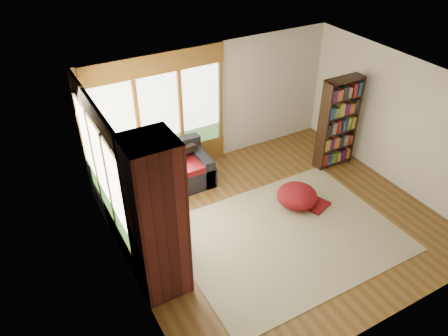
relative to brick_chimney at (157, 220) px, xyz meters
name	(u,v)px	position (x,y,z in m)	size (l,w,h in m)	color
floor	(278,221)	(2.40, 0.35, -1.30)	(5.50, 5.50, 0.00)	#563817
ceiling	(290,90)	(2.40, 0.35, 1.30)	(5.50, 5.50, 0.00)	white
wall_back	(213,104)	(2.40, 2.85, 0.00)	(5.50, 0.04, 2.60)	silver
wall_front	(400,258)	(2.40, -2.15, 0.00)	(5.50, 0.04, 2.60)	silver
wall_left	(125,214)	(-0.35, 0.35, 0.00)	(0.04, 5.00, 2.60)	silver
wall_right	(400,124)	(5.15, 0.35, 0.00)	(0.04, 5.00, 2.60)	silver
windows_back	(160,116)	(1.20, 2.82, 0.05)	(2.82, 0.10, 1.90)	brown
windows_left	(102,169)	(-0.32, 1.55, 0.05)	(0.10, 2.62, 1.90)	brown
roller_blind	(86,125)	(-0.29, 2.38, 0.45)	(0.03, 0.72, 0.90)	#83975E
brick_chimney	(157,220)	(0.00, 0.00, 0.00)	(0.70, 0.70, 2.60)	#471914
sectional_sofa	(143,190)	(0.45, 2.05, -1.00)	(2.20, 2.20, 0.80)	black
area_rug	(287,236)	(2.31, -0.07, -1.29)	(3.75, 2.86, 0.01)	beige
bookshelf	(338,123)	(4.54, 1.36, -0.31)	(0.85, 0.28, 1.98)	black
pouf	(297,195)	(2.98, 0.57, -1.08)	(0.77, 0.77, 0.42)	maroon
dog_tan	(141,170)	(0.43, 1.98, -0.50)	(1.09, 0.92, 0.53)	brown
dog_brindle	(123,187)	(0.01, 1.69, -0.53)	(0.70, 0.93, 0.47)	#3E241B
throw_pillows	(144,167)	(0.53, 2.10, -0.52)	(1.98, 1.68, 0.45)	black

